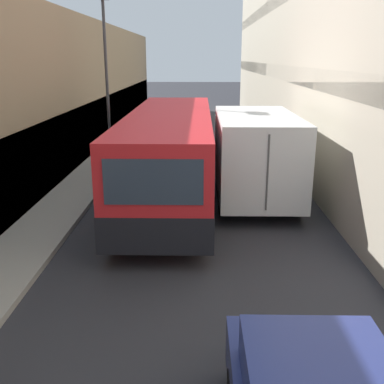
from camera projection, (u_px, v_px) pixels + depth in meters
ground_plane at (195, 201)px, 14.94m from camera, size 150.00×150.00×0.00m
sidewalk_left at (70, 198)px, 14.99m from camera, size 1.67×60.00×0.14m
building_left_shopfront at (2, 112)px, 14.21m from camera, size 2.40×60.00×6.40m
bus at (171, 153)px, 14.78m from camera, size 2.60×11.05×2.89m
box_truck at (253, 150)px, 15.30m from camera, size 2.45×7.42×2.85m
street_lamp at (105, 50)px, 17.60m from camera, size 0.36×0.80×6.81m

